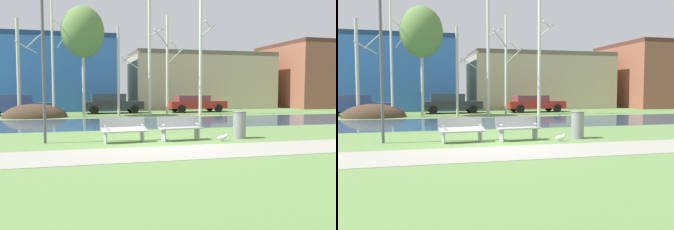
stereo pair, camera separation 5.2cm
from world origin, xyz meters
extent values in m
plane|color=#5B7F42|center=(0.00, 10.00, 0.00)|extent=(120.00, 120.00, 0.00)
cube|color=gray|center=(0.00, -1.91, 0.01)|extent=(60.00, 2.39, 0.01)
cube|color=#33516B|center=(0.00, 7.79, 0.00)|extent=(80.00, 6.90, 0.01)
ellipsoid|color=#423021|center=(-5.22, 13.13, 0.00)|extent=(4.13, 2.74, 1.81)
cube|color=#9EA0A3|center=(-1.03, 0.44, 0.45)|extent=(1.64, 0.64, 0.16)
cube|color=#9EA0A3|center=(-1.05, 0.72, 0.67)|extent=(1.60, 0.25, 0.40)
cube|color=#9EA0A3|center=(-1.68, 0.44, 0.23)|extent=(0.08, 0.43, 0.45)
cube|color=#9EA0A3|center=(-0.38, 0.57, 0.23)|extent=(0.08, 0.43, 0.45)
cylinder|color=#9EA0A3|center=(-1.68, 0.40, 0.59)|extent=(0.07, 0.28, 0.04)
cylinder|color=#9EA0A3|center=(-0.37, 0.53, 0.59)|extent=(0.07, 0.28, 0.04)
cube|color=#9EA0A3|center=(1.03, 0.44, 0.45)|extent=(1.64, 0.64, 0.05)
cube|color=#9EA0A3|center=(1.00, 0.72, 0.67)|extent=(1.60, 0.25, 0.40)
cube|color=#9EA0A3|center=(0.37, 0.44, 0.23)|extent=(0.08, 0.43, 0.45)
cube|color=#9EA0A3|center=(1.67, 0.57, 0.23)|extent=(0.08, 0.43, 0.45)
cylinder|color=#9EA0A3|center=(0.37, 0.40, 0.59)|extent=(0.07, 0.28, 0.04)
cylinder|color=#9EA0A3|center=(1.68, 0.53, 0.59)|extent=(0.07, 0.28, 0.04)
cylinder|color=gray|center=(3.34, 0.48, 0.51)|extent=(0.48, 0.48, 1.02)
torus|color=#494A4C|center=(3.34, 0.48, 0.99)|extent=(0.50, 0.50, 0.04)
ellipsoid|color=white|center=(2.41, -0.05, 0.12)|extent=(0.35, 0.16, 0.16)
sphere|color=white|center=(2.57, -0.05, 0.20)|extent=(0.11, 0.11, 0.11)
cone|color=gold|center=(2.63, -0.05, 0.20)|extent=(0.06, 0.03, 0.03)
cylinder|color=gold|center=(2.43, -0.08, 0.05)|extent=(0.01, 0.01, 0.10)
cylinder|color=gold|center=(2.43, -0.02, 0.05)|extent=(0.01, 0.01, 0.10)
cylinder|color=#4C4C51|center=(-3.69, 0.96, 2.46)|extent=(0.10, 0.10, 4.93)
cylinder|color=#BCB7A8|center=(-6.19, 13.22, 3.21)|extent=(0.22, 0.22, 6.43)
cylinder|color=#BCB7A8|center=(-5.31, 13.82, 5.02)|extent=(1.21, 1.72, 0.80)
cylinder|color=#BCB7A8|center=(-5.57, 12.58, 4.49)|extent=(1.26, 1.23, 0.70)
cylinder|color=beige|center=(-4.03, 12.84, 3.98)|extent=(0.15, 0.15, 7.97)
cylinder|color=beige|center=(-3.42, 13.26, 5.08)|extent=(0.74, 1.05, 0.90)
cylinder|color=beige|center=(-3.55, 12.34, 5.92)|extent=(0.93, 0.91, 0.72)
cylinder|color=#BCB7A8|center=(-2.09, 13.15, 3.64)|extent=(0.19, 0.19, 7.28)
ellipsoid|color=#567A3D|center=(-2.09, 13.15, 5.68)|extent=(2.85, 2.85, 3.42)
cylinder|color=#BCB7A8|center=(0.24, 12.99, 3.07)|extent=(0.17, 0.17, 6.15)
cylinder|color=#BCB7A8|center=(1.12, 13.59, 4.10)|extent=(1.20, 1.72, 0.70)
cylinder|color=#BCB7A8|center=(0.94, 12.27, 3.60)|extent=(1.42, 1.38, 0.66)
cylinder|color=beige|center=(2.48, 13.30, 4.05)|extent=(0.22, 0.22, 8.09)
cylinder|color=beige|center=(3.12, 13.73, 5.95)|extent=(0.92, 1.29, 0.50)
cylinder|color=beige|center=(3.20, 12.56, 5.34)|extent=(1.36, 1.32, 1.09)
cylinder|color=beige|center=(3.91, 13.83, 3.60)|extent=(0.18, 0.18, 7.19)
cylinder|color=beige|center=(4.71, 14.37, 4.36)|extent=(0.97, 1.38, 1.14)
cylinder|color=beige|center=(4.39, 13.34, 4.93)|extent=(0.95, 0.92, 0.63)
cylinder|color=beige|center=(6.18, 12.97, 4.64)|extent=(0.23, 0.23, 9.29)
cylinder|color=beige|center=(6.89, 13.45, 6.14)|extent=(0.93, 1.31, 0.91)
cylinder|color=beige|center=(6.60, 12.53, 6.45)|extent=(0.91, 0.88, 0.44)
cube|color=#2D4793|center=(-6.60, 15.49, 0.61)|extent=(4.63, 1.91, 0.57)
cube|color=#32457F|center=(-6.96, 15.48, 1.17)|extent=(2.61, 1.63, 0.55)
cylinder|color=black|center=(-5.11, 16.42, 0.32)|extent=(0.65, 0.24, 0.64)
cylinder|color=black|center=(-5.06, 14.64, 0.32)|extent=(0.65, 0.24, 0.64)
cube|color=#282B30|center=(0.18, 16.14, 0.62)|extent=(4.59, 1.85, 0.60)
cube|color=#2F3648|center=(-0.18, 16.13, 1.21)|extent=(2.59, 1.59, 0.59)
cylinder|color=black|center=(1.66, 17.04, 0.32)|extent=(0.65, 0.24, 0.64)
cylinder|color=black|center=(1.71, 15.32, 0.32)|extent=(0.65, 0.24, 0.64)
cylinder|color=black|center=(-1.34, 16.96, 0.32)|extent=(0.65, 0.24, 0.64)
cylinder|color=black|center=(-1.29, 15.23, 0.32)|extent=(0.65, 0.24, 0.64)
cube|color=maroon|center=(6.90, 15.99, 0.61)|extent=(4.76, 1.96, 0.58)
cube|color=brown|center=(6.52, 15.98, 1.13)|extent=(2.68, 1.68, 0.46)
cylinder|color=black|center=(8.43, 16.95, 0.32)|extent=(0.65, 0.24, 0.64)
cylinder|color=black|center=(8.48, 15.12, 0.32)|extent=(0.65, 0.24, 0.64)
cylinder|color=black|center=(5.32, 16.86, 0.32)|extent=(0.65, 0.24, 0.64)
cylinder|color=black|center=(5.37, 15.04, 0.32)|extent=(0.65, 0.24, 0.64)
cube|color=#3870C6|center=(-7.02, 22.46, 3.06)|extent=(16.07, 7.69, 6.11)
cube|color=navy|center=(-7.02, 22.46, 6.31)|extent=(16.07, 7.69, 0.40)
cube|color=#BCAD8E|center=(9.58, 22.78, 2.51)|extent=(13.77, 6.57, 5.02)
cube|color=#675F4E|center=(9.58, 22.78, 5.22)|extent=(13.77, 6.57, 0.40)
cube|color=brown|center=(25.12, 22.09, 3.10)|extent=(14.69, 9.84, 6.19)
camera|label=1|loc=(-2.67, -12.07, 1.86)|focal=38.86mm
camera|label=2|loc=(-2.62, -12.09, 1.86)|focal=38.86mm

